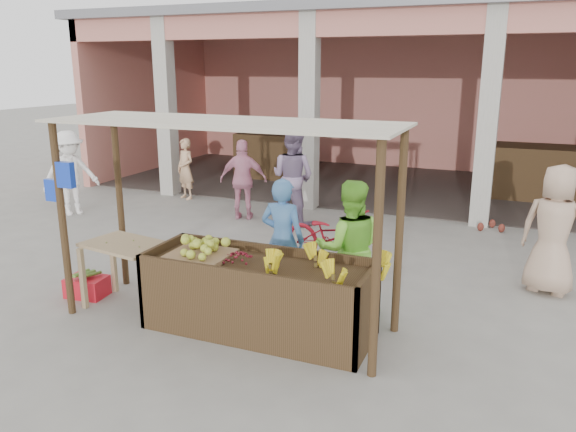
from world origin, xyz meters
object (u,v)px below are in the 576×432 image
at_px(fruit_stall, 258,298).
at_px(side_table, 126,254).
at_px(red_crate, 87,287).
at_px(vendor_blue, 283,236).
at_px(vendor_green, 349,245).
at_px(motorcycle, 333,236).

xyz_separation_m(fruit_stall, side_table, (-1.84, 0.02, 0.29)).
relative_size(red_crate, vendor_blue, 0.29).
relative_size(side_table, vendor_blue, 0.66).
distance_m(fruit_stall, vendor_blue, 1.09).
distance_m(fruit_stall, vendor_green, 1.27).
bearing_deg(vendor_green, side_table, -3.50).
bearing_deg(motorcycle, vendor_green, -143.13).
bearing_deg(red_crate, vendor_green, 7.44).
bearing_deg(red_crate, side_table, -7.63).
distance_m(red_crate, vendor_blue, 2.70).
bearing_deg(side_table, motorcycle, 61.91).
height_order(fruit_stall, motorcycle, motorcycle).
bearing_deg(vendor_green, vendor_blue, -29.42).
height_order(red_crate, vendor_green, vendor_green).
bearing_deg(red_crate, fruit_stall, -6.90).
relative_size(side_table, vendor_green, 0.64).
xyz_separation_m(side_table, red_crate, (-0.70, 0.02, -0.56)).
xyz_separation_m(fruit_stall, motorcycle, (0.08, 2.48, 0.05)).
distance_m(vendor_green, motorcycle, 1.85).
distance_m(side_table, red_crate, 0.90).
xyz_separation_m(fruit_stall, vendor_green, (0.81, 0.84, 0.49)).
distance_m(side_table, vendor_blue, 1.98).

